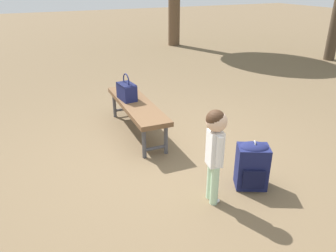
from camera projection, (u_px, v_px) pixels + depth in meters
The scene contains 5 objects.
ground_plane at pixel (166, 159), 3.99m from camera, with size 40.00×40.00×0.00m, color brown.
park_bench at pixel (137, 107), 4.50m from camera, with size 1.62×0.47×0.45m.
handbag at pixel (127, 91), 4.54m from camera, with size 0.33×0.20×0.37m.
child_standing at pixel (215, 143), 2.99m from camera, with size 0.25×0.19×0.95m.
backpack_large at pixel (252, 164), 3.37m from camera, with size 0.35×0.38×0.53m.
Camera 1 is at (3.15, -1.47, 1.99)m, focal length 35.50 mm.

